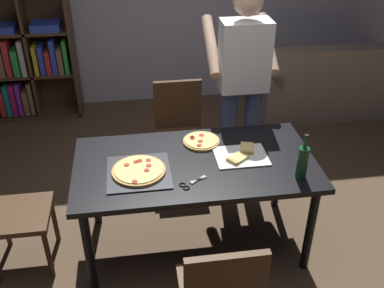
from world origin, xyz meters
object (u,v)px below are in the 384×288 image
object	(u,v)px
chair_left_end	(3,207)
person_serving_pizza	(242,82)
second_pizza_plain	(201,141)
couch	(331,85)
pepperoni_pizza_on_tray	(139,171)
chair_far_side	(179,126)
wine_bottle	(303,162)
dining_table	(195,171)
bookshelf	(0,32)
kitchen_scissors	(189,184)

from	to	relation	value
chair_left_end	person_serving_pizza	world-z (taller)	person_serving_pizza
chair_left_end	second_pizza_plain	distance (m)	1.43
chair_left_end	second_pizza_plain	size ratio (longest dim) A/B	3.36
couch	pepperoni_pizza_on_tray	world-z (taller)	couch
chair_far_side	person_serving_pizza	size ratio (longest dim) A/B	0.51
wine_bottle	pepperoni_pizza_on_tray	bearing A→B (deg)	169.38
dining_table	pepperoni_pizza_on_tray	bearing A→B (deg)	-168.73
bookshelf	dining_table	bearing A→B (deg)	-54.00
chair_far_side	bookshelf	xyz separation A→B (m)	(-1.72, 1.45, 0.46)
person_serving_pizza	wine_bottle	distance (m)	0.99
dining_table	chair_left_end	distance (m)	1.32
chair_left_end	couch	distance (m)	3.78
couch	wine_bottle	xyz separation A→B (m)	(-1.25, -2.26, 0.57)
chair_far_side	second_pizza_plain	world-z (taller)	chair_far_side
kitchen_scissors	second_pizza_plain	xyz separation A→B (m)	(0.16, 0.49, 0.01)
person_serving_pizza	chair_far_side	bearing A→B (deg)	155.61
dining_table	person_serving_pizza	size ratio (longest dim) A/B	0.94
bookshelf	second_pizza_plain	size ratio (longest dim) A/B	7.29
bookshelf	wine_bottle	bearing A→B (deg)	-48.11
dining_table	chair_far_side	xyz separation A→B (m)	(0.00, 0.92, -0.16)
dining_table	kitchen_scissors	distance (m)	0.27
chair_far_side	bookshelf	size ratio (longest dim) A/B	0.46
person_serving_pizza	kitchen_scissors	world-z (taller)	person_serving_pizza
chair_left_end	kitchen_scissors	xyz separation A→B (m)	(1.23, -0.25, 0.24)
chair_left_end	pepperoni_pizza_on_tray	bearing A→B (deg)	-4.76
dining_table	couch	distance (m)	2.77
dining_table	couch	xyz separation A→B (m)	(1.90, 1.99, -0.37)
couch	bookshelf	world-z (taller)	bookshelf
dining_table	chair_far_side	distance (m)	0.93
chair_far_side	chair_left_end	world-z (taller)	same
bookshelf	wine_bottle	world-z (taller)	bookshelf
second_pizza_plain	person_serving_pizza	bearing A→B (deg)	48.40
second_pizza_plain	wine_bottle	bearing A→B (deg)	-42.14
chair_far_side	chair_left_end	distance (m)	1.60
pepperoni_pizza_on_tray	wine_bottle	bearing A→B (deg)	-10.62
dining_table	wine_bottle	bearing A→B (deg)	-22.68
person_serving_pizza	wine_bottle	size ratio (longest dim) A/B	5.54
pepperoni_pizza_on_tray	person_serving_pizza	bearing A→B (deg)	41.59
pepperoni_pizza_on_tray	second_pizza_plain	xyz separation A→B (m)	(0.47, 0.32, -0.00)
dining_table	pepperoni_pizza_on_tray	size ratio (longest dim) A/B	3.98
chair_left_end	person_serving_pizza	bearing A→B (deg)	21.23
chair_left_end	kitchen_scissors	distance (m)	1.28
person_serving_pizza	wine_bottle	xyz separation A→B (m)	(0.16, -0.97, -0.13)
bookshelf	pepperoni_pizza_on_tray	distance (m)	2.80
chair_far_side	pepperoni_pizza_on_tray	world-z (taller)	chair_far_side
kitchen_scissors	wine_bottle	bearing A→B (deg)	-1.90
kitchen_scissors	pepperoni_pizza_on_tray	bearing A→B (deg)	151.38
wine_bottle	chair_left_end	bearing A→B (deg)	172.12
bookshelf	second_pizza_plain	xyz separation A→B (m)	(1.80, -2.13, -0.21)
dining_table	wine_bottle	distance (m)	0.73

